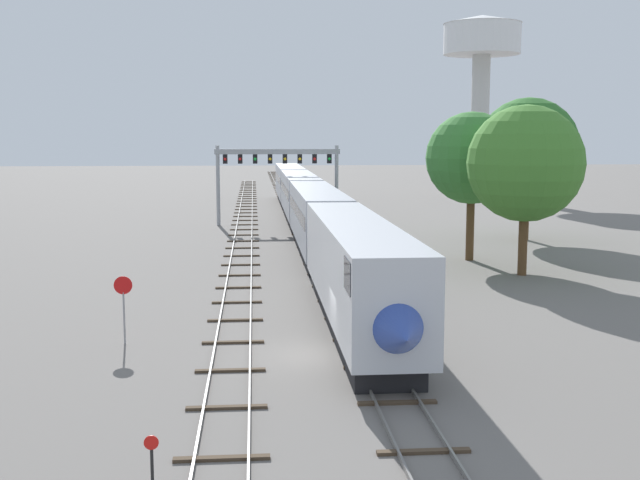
{
  "coord_description": "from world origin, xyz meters",
  "views": [
    {
      "loc": [
        -2.56,
        -30.29,
        8.64
      ],
      "look_at": [
        1.0,
        12.0,
        3.0
      ],
      "focal_mm": 44.2,
      "sensor_mm": 36.0,
      "label": 1
    }
  ],
  "objects_px": {
    "switch_stand": "(152,472)",
    "stop_sign": "(124,300)",
    "water_tower": "(482,50)",
    "trackside_tree_mid": "(472,158)",
    "trackside_tree_right": "(526,164)",
    "signal_gantry": "(278,166)",
    "trackside_tree_left": "(528,149)",
    "passenger_train": "(307,206)"
  },
  "relations": [
    {
      "from": "trackside_tree_left",
      "to": "trackside_tree_mid",
      "type": "xyz_separation_m",
      "value": [
        -7.55,
        -10.17,
        -0.46
      ]
    },
    {
      "from": "stop_sign",
      "to": "trackside_tree_left",
      "type": "relative_size",
      "value": 0.25
    },
    {
      "from": "water_tower",
      "to": "trackside_tree_mid",
      "type": "distance_m",
      "value": 63.92
    },
    {
      "from": "trackside_tree_left",
      "to": "water_tower",
      "type": "bearing_deg",
      "value": 78.27
    },
    {
      "from": "water_tower",
      "to": "trackside_tree_right",
      "type": "xyz_separation_m",
      "value": [
        -16.21,
        -65.93,
        -13.86
      ]
    },
    {
      "from": "passenger_train",
      "to": "signal_gantry",
      "type": "bearing_deg",
      "value": 105.04
    },
    {
      "from": "signal_gantry",
      "to": "trackside_tree_right",
      "type": "relative_size",
      "value": 1.15
    },
    {
      "from": "stop_sign",
      "to": "trackside_tree_right",
      "type": "distance_m",
      "value": 26.93
    },
    {
      "from": "switch_stand",
      "to": "trackside_tree_left",
      "type": "bearing_deg",
      "value": 60.86
    },
    {
      "from": "passenger_train",
      "to": "trackside_tree_left",
      "type": "xyz_separation_m",
      "value": [
        17.96,
        -4.61,
        4.94
      ]
    },
    {
      "from": "trackside_tree_mid",
      "to": "trackside_tree_right",
      "type": "xyz_separation_m",
      "value": [
        1.65,
        -6.1,
        -0.16
      ]
    },
    {
      "from": "stop_sign",
      "to": "trackside_tree_right",
      "type": "relative_size",
      "value": 0.27
    },
    {
      "from": "passenger_train",
      "to": "trackside_tree_right",
      "type": "distance_m",
      "value": 24.5
    },
    {
      "from": "trackside_tree_mid",
      "to": "trackside_tree_right",
      "type": "distance_m",
      "value": 6.32
    },
    {
      "from": "passenger_train",
      "to": "switch_stand",
      "type": "xyz_separation_m",
      "value": [
        -7.1,
        -49.57,
        -2.08
      ]
    },
    {
      "from": "passenger_train",
      "to": "signal_gantry",
      "type": "height_order",
      "value": "signal_gantry"
    },
    {
      "from": "trackside_tree_mid",
      "to": "passenger_train",
      "type": "bearing_deg",
      "value": 125.16
    },
    {
      "from": "passenger_train",
      "to": "trackside_tree_mid",
      "type": "relative_size",
      "value": 8.58
    },
    {
      "from": "passenger_train",
      "to": "trackside_tree_mid",
      "type": "distance_m",
      "value": 18.63
    },
    {
      "from": "signal_gantry",
      "to": "water_tower",
      "type": "height_order",
      "value": "water_tower"
    },
    {
      "from": "switch_stand",
      "to": "trackside_tree_mid",
      "type": "height_order",
      "value": "trackside_tree_mid"
    },
    {
      "from": "switch_stand",
      "to": "trackside_tree_mid",
      "type": "bearing_deg",
      "value": 63.28
    },
    {
      "from": "switch_stand",
      "to": "stop_sign",
      "type": "height_order",
      "value": "stop_sign"
    },
    {
      "from": "signal_gantry",
      "to": "passenger_train",
      "type": "bearing_deg",
      "value": -74.96
    },
    {
      "from": "water_tower",
      "to": "trackside_tree_left",
      "type": "bearing_deg",
      "value": -101.73
    },
    {
      "from": "stop_sign",
      "to": "trackside_tree_right",
      "type": "height_order",
      "value": "trackside_tree_right"
    },
    {
      "from": "signal_gantry",
      "to": "trackside_tree_mid",
      "type": "bearing_deg",
      "value": -61.33
    },
    {
      "from": "signal_gantry",
      "to": "trackside_tree_right",
      "type": "distance_m",
      "value": 32.59
    },
    {
      "from": "switch_stand",
      "to": "stop_sign",
      "type": "xyz_separation_m",
      "value": [
        -2.9,
        14.08,
        1.35
      ]
    },
    {
      "from": "water_tower",
      "to": "trackside_tree_right",
      "type": "distance_m",
      "value": 69.29
    },
    {
      "from": "water_tower",
      "to": "trackside_tree_left",
      "type": "xyz_separation_m",
      "value": [
        -10.31,
        -49.66,
        -13.25
      ]
    },
    {
      "from": "water_tower",
      "to": "trackside_tree_mid",
      "type": "height_order",
      "value": "water_tower"
    },
    {
      "from": "stop_sign",
      "to": "passenger_train",
      "type": "bearing_deg",
      "value": 74.26
    },
    {
      "from": "water_tower",
      "to": "trackside_tree_left",
      "type": "height_order",
      "value": "water_tower"
    },
    {
      "from": "passenger_train",
      "to": "stop_sign",
      "type": "bearing_deg",
      "value": -105.74
    },
    {
      "from": "trackside_tree_left",
      "to": "trackside_tree_mid",
      "type": "relative_size",
      "value": 1.14
    },
    {
      "from": "switch_stand",
      "to": "trackside_tree_left",
      "type": "xyz_separation_m",
      "value": [
        25.06,
        44.95,
        7.03
      ]
    },
    {
      "from": "water_tower",
      "to": "trackside_tree_left",
      "type": "distance_m",
      "value": 52.42
    },
    {
      "from": "stop_sign",
      "to": "trackside_tree_mid",
      "type": "bearing_deg",
      "value": 45.41
    },
    {
      "from": "water_tower",
      "to": "trackside_tree_mid",
      "type": "relative_size",
      "value": 2.5
    },
    {
      "from": "trackside_tree_left",
      "to": "trackside_tree_right",
      "type": "xyz_separation_m",
      "value": [
        -5.9,
        -16.27,
        -0.62
      ]
    },
    {
      "from": "water_tower",
      "to": "trackside_tree_mid",
      "type": "xyz_separation_m",
      "value": [
        -17.86,
        -59.83,
        -13.71
      ]
    }
  ]
}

